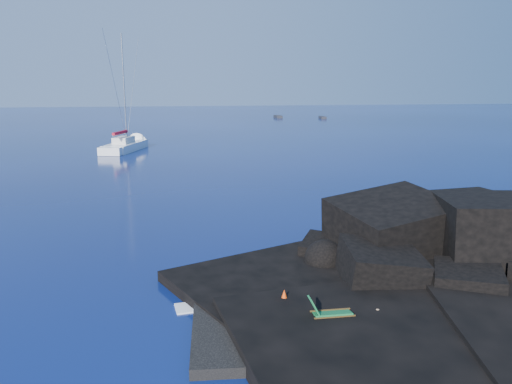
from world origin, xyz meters
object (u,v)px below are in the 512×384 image
Objects in this scene: distant_boat_a at (278,118)px; sailboat at (126,150)px; deck_chair at (333,308)px; sunbather at (366,315)px; marker_cone at (284,297)px; distant_boat_b at (323,119)px.

sailboat is at bearing -117.97° from distant_boat_a.
deck_chair is 118.03m from distant_boat_a.
sunbather is 2.87× the size of marker_cone.
distant_boat_b is at bearing 58.67° from sunbather.
deck_chair is at bearing -52.39° from marker_cone.
deck_chair reaches higher than distant_boat_b.
sailboat is 50.82m from marker_cone.
sailboat is 10.09× the size of deck_chair.
distant_boat_a is (24.81, 115.20, -0.53)m from sunbather.
sailboat is 52.95m from sunbather.
distant_boat_b is at bearing -26.90° from distant_boat_a.
sunbather is 2.98m from marker_cone.
deck_chair is 0.34× the size of distant_boat_b.
sailboat is 3.46× the size of distant_boat_b.
sunbather reaches higher than distant_boat_b.
sailboat reaches higher than marker_cone.
marker_cone is 114.26m from distant_boat_b.
marker_cone is (8.46, -50.11, 0.64)m from sailboat.
distant_boat_a is (27.25, 113.50, -0.64)m from marker_cone.
sailboat is 72.75m from distant_boat_a.
sunbather is 0.35× the size of distant_boat_a.
deck_chair is at bearing -100.71° from distant_boat_b.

